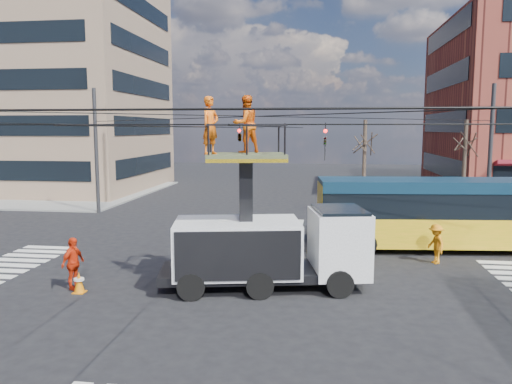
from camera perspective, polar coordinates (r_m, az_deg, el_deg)
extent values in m
plane|color=black|center=(19.31, 0.16, -9.13)|extent=(120.00, 120.00, 0.00)
cube|color=slate|center=(46.12, -22.94, -0.03)|extent=(18.00, 18.00, 0.12)
cube|color=#92755D|center=(49.82, -23.04, 17.75)|extent=(18.00, 16.00, 30.00)
cube|color=black|center=(45.19, -12.35, 3.14)|extent=(0.12, 13.60, 1.50)
cube|color=black|center=(45.08, -12.46, 7.37)|extent=(0.12, 13.60, 1.50)
cube|color=black|center=(45.22, -12.58, 11.59)|extent=(0.12, 13.60, 1.50)
cube|color=black|center=(45.61, -12.70, 15.77)|extent=(0.12, 13.60, 1.50)
cube|color=black|center=(46.23, -12.82, 19.86)|extent=(0.12, 13.60, 1.50)
cube|color=black|center=(43.54, 20.36, 2.86)|extent=(0.12, 13.60, 1.58)
cube|color=black|center=(43.44, 20.56, 7.46)|extent=(0.12, 13.60, 1.57)
cube|color=black|center=(43.62, 20.77, 12.06)|extent=(0.12, 13.60, 1.57)
cube|color=black|center=(44.08, 20.99, 16.59)|extent=(0.12, 13.60, 1.57)
cylinder|color=#2D2D30|center=(31.88, 25.19, 3.97)|extent=(0.24, 0.24, 8.00)
cylinder|color=#2D2D30|center=(33.64, -17.79, 4.45)|extent=(0.24, 0.24, 8.00)
cylinder|color=black|center=(30.46, 3.12, 7.72)|extent=(24.00, 0.03, 0.03)
cylinder|color=black|center=(6.81, -13.24, 9.16)|extent=(24.00, 0.03, 0.03)
cylinder|color=black|center=(18.53, 0.16, 8.65)|extent=(24.02, 24.02, 0.03)
cylinder|color=black|center=(18.53, 0.16, 8.65)|extent=(24.02, 24.02, 0.03)
cylinder|color=black|center=(17.34, -0.36, 7.75)|extent=(24.00, 0.03, 0.03)
cylinder|color=black|center=(19.72, 0.62, 7.70)|extent=(24.00, 0.03, 0.03)
cylinder|color=black|center=(18.72, -3.51, 7.40)|extent=(0.03, 24.00, 0.03)
cylinder|color=black|center=(18.41, 3.90, 7.40)|extent=(0.03, 24.00, 0.03)
imported|color=black|center=(21.37, 7.92, 6.25)|extent=(0.16, 0.20, 1.00)
imported|color=black|center=(23.69, -1.88, 7.02)|extent=(0.26, 1.24, 0.50)
cylinder|color=#382B21|center=(32.07, 12.25, 2.72)|extent=(0.24, 0.24, 6.00)
cylinder|color=#382B21|center=(33.10, 22.67, 2.46)|extent=(0.24, 0.24, 6.00)
cube|color=black|center=(17.39, 0.86, -9.11)|extent=(7.29, 3.49, 0.30)
cube|color=#BCBDC0|center=(17.51, 9.42, -5.71)|extent=(2.22, 2.70, 2.20)
cube|color=black|center=(17.35, 9.48, -3.13)|extent=(2.01, 2.56, 0.80)
cube|color=#BCBDC0|center=(17.12, -2.16, -6.26)|extent=(4.60, 3.25, 1.80)
cylinder|color=black|center=(16.67, 9.54, -10.30)|extent=(0.95, 0.51, 0.90)
cylinder|color=black|center=(18.83, 7.98, -8.21)|extent=(0.95, 0.51, 0.90)
cylinder|color=black|center=(16.31, 0.44, -10.60)|extent=(0.95, 0.51, 0.90)
cylinder|color=black|center=(18.51, -0.03, -8.42)|extent=(0.95, 0.51, 0.90)
cylinder|color=black|center=(16.32, -7.43, -10.65)|extent=(0.95, 0.51, 0.90)
cylinder|color=black|center=(18.52, -6.92, -8.46)|extent=(0.95, 0.51, 0.90)
cube|color=black|center=(16.83, -1.17, -1.17)|extent=(0.53, 0.53, 3.16)
cube|color=#454E2F|center=(16.67, -1.18, 4.21)|extent=(2.95, 2.55, 0.12)
cube|color=yellow|center=(16.68, -1.18, 3.80)|extent=(2.95, 2.55, 0.12)
imported|color=#E75D0E|center=(16.18, -5.24, 7.59)|extent=(0.71, 0.81, 1.86)
imported|color=#E75D0E|center=(17.14, -1.18, 7.76)|extent=(1.20, 1.17, 1.95)
cube|color=gold|center=(24.27, 22.11, -3.96)|extent=(12.64, 3.74, 1.30)
cube|color=black|center=(24.08, 22.25, -1.16)|extent=(12.63, 3.69, 1.10)
cube|color=#0D273A|center=(23.98, 22.34, 0.73)|extent=(12.64, 3.74, 0.50)
cube|color=gold|center=(22.82, 7.55, -2.52)|extent=(0.48, 2.48, 2.80)
cube|color=black|center=(23.04, 7.38, -5.34)|extent=(0.39, 2.60, 0.30)
cube|color=gold|center=(22.65, 7.85, 0.60)|extent=(0.25, 1.60, 0.35)
cylinder|color=black|center=(22.12, 12.36, -5.84)|extent=(1.02, 0.39, 1.00)
cylinder|color=black|center=(24.39, 11.40, -4.59)|extent=(1.02, 0.39, 1.00)
cone|color=orange|center=(17.91, -19.57, -9.69)|extent=(0.36, 0.36, 0.72)
imported|color=red|center=(18.23, -20.19, -7.67)|extent=(0.65, 1.12, 1.79)
imported|color=orange|center=(21.58, 19.86, -5.60)|extent=(0.89, 1.18, 1.62)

